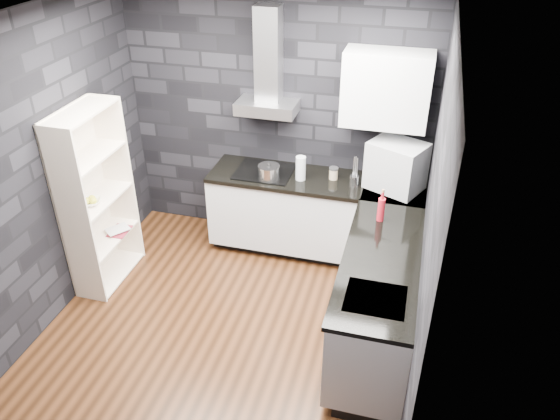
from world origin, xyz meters
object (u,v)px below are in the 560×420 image
at_px(storage_jar, 333,174).
at_px(appliance_garage, 396,167).
at_px(pot, 269,173).
at_px(glass_vase, 301,168).
at_px(utensil_crock, 354,181).
at_px(bookshelf, 97,200).
at_px(fruit_bowl, 90,202).
at_px(red_bottle, 381,210).

height_order(storage_jar, appliance_garage, appliance_garage).
bearing_deg(appliance_garage, pot, -148.17).
relative_size(glass_vase, appliance_garage, 0.49).
relative_size(utensil_crock, bookshelf, 0.06).
distance_m(utensil_crock, appliance_garage, 0.43).
bearing_deg(storage_jar, bookshelf, -154.35).
relative_size(glass_vase, bookshelf, 0.14).
xyz_separation_m(glass_vase, fruit_bowl, (-1.77, -1.01, -0.09)).
bearing_deg(pot, utensil_crock, 5.74).
height_order(bookshelf, fruit_bowl, bookshelf).
distance_m(glass_vase, bookshelf, 1.99).
relative_size(red_bottle, fruit_bowl, 1.12).
relative_size(glass_vase, red_bottle, 1.13).
bearing_deg(red_bottle, glass_vase, 146.67).
height_order(glass_vase, utensil_crock, glass_vase).
relative_size(pot, storage_jar, 1.97).
bearing_deg(storage_jar, pot, -163.66).
xyz_separation_m(utensil_crock, red_bottle, (0.32, -0.57, 0.05)).
bearing_deg(storage_jar, utensil_crock, -23.61).
bearing_deg(storage_jar, glass_vase, -163.01).
height_order(utensil_crock, bookshelf, bookshelf).
relative_size(pot, glass_vase, 0.86).
bearing_deg(glass_vase, red_bottle, -33.33).
relative_size(pot, bookshelf, 0.12).
distance_m(bookshelf, fruit_bowl, 0.11).
distance_m(storage_jar, utensil_crock, 0.24).
bearing_deg(bookshelf, utensil_crock, 19.77).
height_order(utensil_crock, red_bottle, red_bottle).
height_order(storage_jar, red_bottle, red_bottle).
bearing_deg(fruit_bowl, bookshelf, 90.00).
bearing_deg(bookshelf, glass_vase, 25.51).
height_order(storage_jar, fruit_bowl, storage_jar).
bearing_deg(glass_vase, bookshelf, -152.91).
height_order(glass_vase, red_bottle, glass_vase).
xyz_separation_m(red_bottle, bookshelf, (-2.63, -0.34, -0.11)).
distance_m(storage_jar, appliance_garage, 0.63).
bearing_deg(red_bottle, storage_jar, 129.30).
bearing_deg(red_bottle, utensil_crock, 119.45).
distance_m(glass_vase, utensil_crock, 0.55).
height_order(glass_vase, storage_jar, glass_vase).
relative_size(pot, fruit_bowl, 1.09).
xyz_separation_m(pot, glass_vase, (0.31, 0.09, 0.05)).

